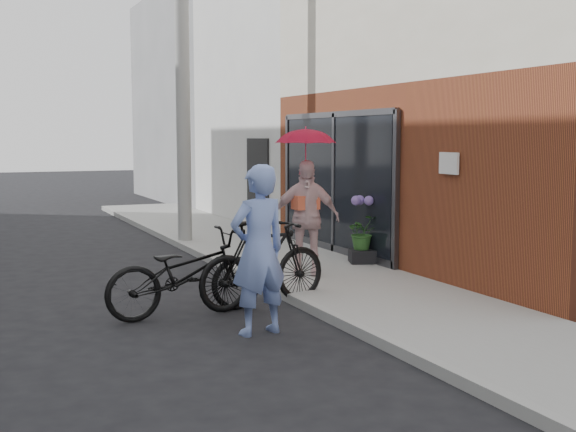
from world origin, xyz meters
TOP-DOWN VIEW (x-y plane):
  - ground at (0.00, 0.00)m, footprint 80.00×80.00m
  - sidewalk at (2.10, 2.00)m, footprint 2.20×24.00m
  - curb at (0.94, 2.00)m, footprint 0.12×24.00m
  - brick_building at (7.19, 2.01)m, footprint 8.09×8.00m
  - plaster_building at (7.20, 9.00)m, footprint 8.00×6.00m
  - east_building_far at (7.20, 16.00)m, footprint 8.00×8.00m
  - utility_pole at (1.10, 6.00)m, footprint 0.28×0.28m
  - officer at (-0.04, -0.66)m, footprint 0.75×0.56m
  - bike_left at (-0.53, 0.47)m, footprint 2.06×0.84m
  - bike_right at (0.52, 0.53)m, footprint 1.95×0.86m
  - kimono_woman at (1.70, 1.71)m, footprint 1.09×0.80m
  - parasol at (1.70, 1.71)m, footprint 0.85×0.85m
  - planter at (3.00, 2.24)m, footprint 0.53×0.53m
  - potted_plant at (3.00, 2.24)m, footprint 0.52×0.45m

SIDE VIEW (x-z plane):
  - ground at x=0.00m, z-range 0.00..0.00m
  - sidewalk at x=2.10m, z-range 0.00..0.12m
  - curb at x=0.94m, z-range 0.00..0.12m
  - planter at x=3.00m, z-range 0.12..0.34m
  - bike_left at x=-0.53m, z-range 0.00..1.06m
  - bike_right at x=0.52m, z-range 0.00..1.13m
  - potted_plant at x=3.00m, z-range 0.34..0.92m
  - officer at x=-0.04m, z-range 0.00..1.89m
  - kimono_woman at x=1.70m, z-range 0.12..1.84m
  - parasol at x=1.70m, z-range 1.84..2.59m
  - brick_building at x=7.19m, z-range -0.01..5.99m
  - plaster_building at x=7.20m, z-range 0.00..7.00m
  - east_building_far at x=7.20m, z-range 0.00..7.00m
  - utility_pole at x=1.10m, z-range 0.00..7.00m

